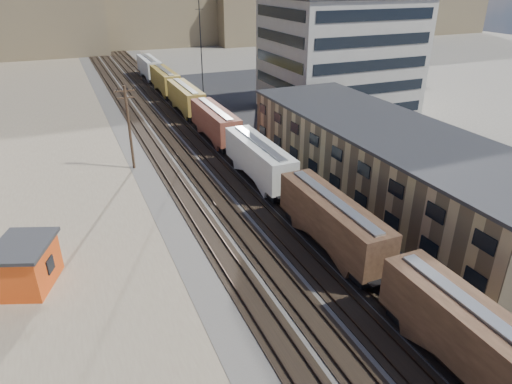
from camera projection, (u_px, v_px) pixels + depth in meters
name	position (u px, v px, depth m)	size (l,w,h in m)	color
ballast_bed	(185.00, 139.00, 64.79)	(18.00, 200.00, 0.06)	#4C4742
dirt_yard	(30.00, 191.00, 49.39)	(24.00, 180.00, 0.03)	#7E6B57
asphalt_lot	(377.00, 152.00, 60.18)	(26.00, 120.00, 0.04)	#232326
rail_tracks	(181.00, 139.00, 64.56)	(11.40, 200.00, 0.24)	black
freight_train	(235.00, 138.00, 56.72)	(3.00, 119.74, 4.46)	black
warehouse	(385.00, 159.00, 47.83)	(12.40, 40.40, 7.25)	tan
office_tower	(339.00, 55.00, 74.86)	(22.60, 18.60, 18.45)	#9E998E
utility_pole_north	(129.00, 126.00, 52.86)	(2.20, 0.32, 10.00)	#382619
radio_mast	(202.00, 60.00, 71.29)	(1.20, 0.16, 18.00)	black
maintenance_shed	(26.00, 265.00, 33.59)	(5.36, 6.00, 3.63)	#EC4F16
parked_car_blue	(342.00, 122.00, 69.87)	(2.60, 5.64, 1.57)	#172150
parked_car_far	(354.00, 118.00, 71.77)	(1.85, 4.59, 1.56)	silver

